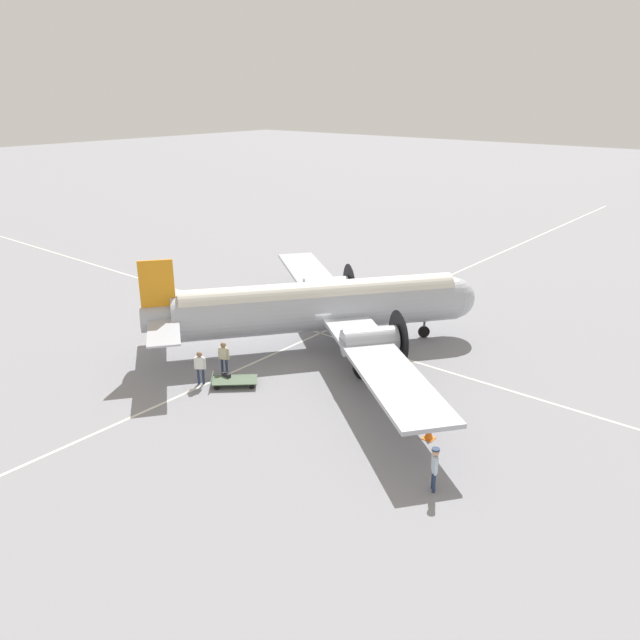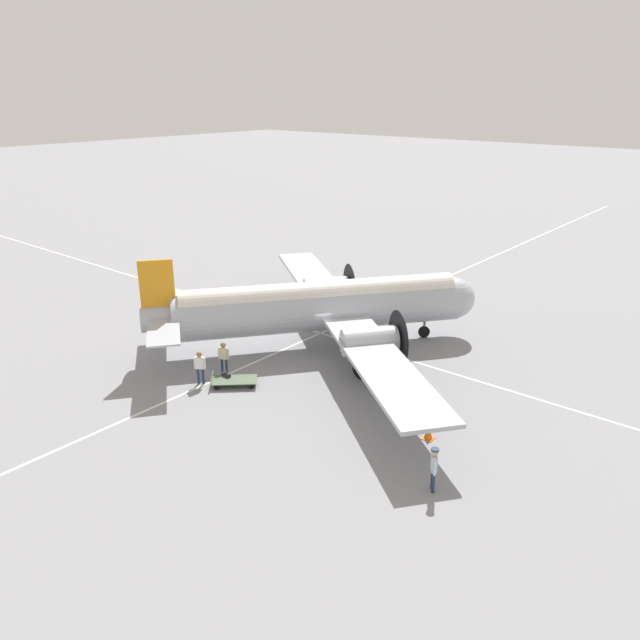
% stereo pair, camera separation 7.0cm
% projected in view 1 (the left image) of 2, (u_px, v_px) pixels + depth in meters
% --- Properties ---
extents(ground_plane, '(300.00, 300.00, 0.00)m').
position_uv_depth(ground_plane, '(320.00, 347.00, 36.56)').
color(ground_plane, gray).
extents(apron_line_eastwest, '(120.00, 0.16, 0.01)m').
position_uv_depth(apron_line_eastwest, '(337.00, 338.00, 37.76)').
color(apron_line_eastwest, silver).
rests_on(apron_line_eastwest, ground_plane).
extents(apron_line_northsouth, '(0.16, 120.00, 0.01)m').
position_uv_depth(apron_line_northsouth, '(303.00, 341.00, 37.36)').
color(apron_line_northsouth, silver).
rests_on(apron_line_northsouth, ground_plane).
extents(airliner_main, '(23.50, 20.58, 5.77)m').
position_uv_depth(airliner_main, '(327.00, 306.00, 35.78)').
color(airliner_main, '#ADB2BC').
rests_on(airliner_main, ground_plane).
extents(crew_foreground, '(0.42, 0.51, 1.81)m').
position_uv_depth(crew_foreground, '(435.00, 464.00, 23.06)').
color(crew_foreground, navy).
rests_on(crew_foreground, ground_plane).
extents(passenger_boarding, '(0.57, 0.36, 1.81)m').
position_uv_depth(passenger_boarding, '(224.00, 355.00, 32.67)').
color(passenger_boarding, navy).
rests_on(passenger_boarding, ground_plane).
extents(ramp_agent, '(0.51, 0.41, 1.79)m').
position_uv_depth(ramp_agent, '(200.00, 364.00, 31.54)').
color(ramp_agent, navy).
rests_on(ramp_agent, ground_plane).
extents(suitcase_near_door, '(0.51, 0.18, 0.55)m').
position_uv_depth(suitcase_near_door, '(227.00, 378.00, 32.02)').
color(suitcase_near_door, '#232328').
rests_on(suitcase_near_door, ground_plane).
extents(baggage_cart, '(2.48, 2.43, 0.56)m').
position_uv_depth(baggage_cart, '(234.00, 380.00, 31.68)').
color(baggage_cart, '#4C6047').
rests_on(baggage_cart, ground_plane).
extents(traffic_cone, '(0.48, 0.48, 0.63)m').
position_uv_depth(traffic_cone, '(429.00, 433.00, 26.82)').
color(traffic_cone, orange).
rests_on(traffic_cone, ground_plane).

